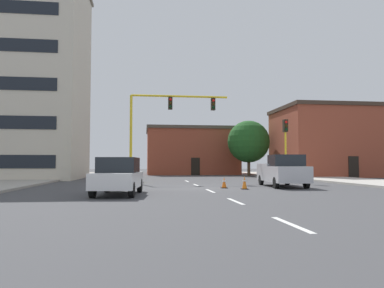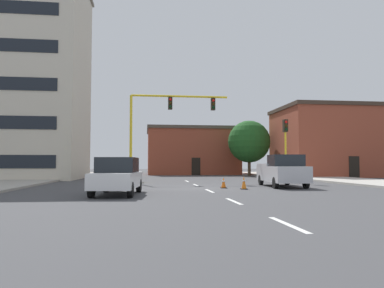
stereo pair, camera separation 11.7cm
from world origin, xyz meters
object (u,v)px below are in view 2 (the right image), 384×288
Objects in this scene: traffic_signal_gantry at (145,154)px; pickup_truck_silver at (282,171)px; tree_right_far at (249,142)px; traffic_cone_roadside_a at (224,183)px; traffic_cone_roadside_b at (244,183)px; traffic_light_pole_right at (286,136)px; sedan_white_near_left at (117,176)px.

pickup_truck_silver is at bearing -36.39° from traffic_signal_gantry.
tree_right_far is 10.15× the size of traffic_cone_roadside_a.
traffic_cone_roadside_a is at bearing -56.82° from traffic_signal_gantry.
pickup_truck_silver is 3.61m from traffic_cone_roadside_b.
traffic_cone_roadside_a is at bearing -109.62° from tree_right_far.
traffic_cone_roadside_b is at bearing -127.91° from traffic_light_pole_right.
sedan_white_near_left is at bearing -145.73° from traffic_cone_roadside_a.
traffic_signal_gantry is 1.28× the size of tree_right_far.
traffic_light_pole_right is 7.36× the size of traffic_cone_roadside_a.
traffic_signal_gantry is at bearing 169.79° from traffic_light_pole_right.
pickup_truck_silver is (8.62, -6.35, -1.23)m from traffic_signal_gantry.
traffic_light_pole_right is 15.26m from sedan_white_near_left.
pickup_truck_silver is at bearing 26.30° from sedan_white_near_left.
tree_right_far reaches higher than sedan_white_near_left.
traffic_light_pole_right is 5.50m from pickup_truck_silver.
traffic_signal_gantry reaches higher than traffic_cone_roadside_a.
traffic_signal_gantry is 10.86m from traffic_light_pole_right.
traffic_cone_roadside_b is (6.84, 2.90, -0.51)m from sedan_white_near_left.
traffic_light_pole_right is at bearing -10.21° from traffic_signal_gantry.
tree_right_far is at bearing 83.81° from traffic_light_pole_right.
traffic_signal_gantry is 1.53× the size of pickup_truck_silver.
traffic_signal_gantry is 8.79m from traffic_cone_roadside_a.
traffic_cone_roadside_a is (4.70, -7.18, -1.89)m from traffic_signal_gantry.
sedan_white_near_left is 7.45m from traffic_cone_roadside_b.
pickup_truck_silver is 1.19× the size of sedan_white_near_left.
traffic_signal_gantry is 10.20m from traffic_cone_roadside_b.
traffic_cone_roadside_b is at bearing -50.00° from traffic_cone_roadside_a.
sedan_white_near_left is 7.15× the size of traffic_cone_roadside_a.
sedan_white_near_left is at bearing -156.99° from traffic_cone_roadside_b.
traffic_cone_roadside_b is at bearing 23.01° from sedan_white_near_left.
traffic_light_pole_right is 8.55m from traffic_cone_roadside_a.
traffic_signal_gantry is 1.76× the size of traffic_light_pole_right.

